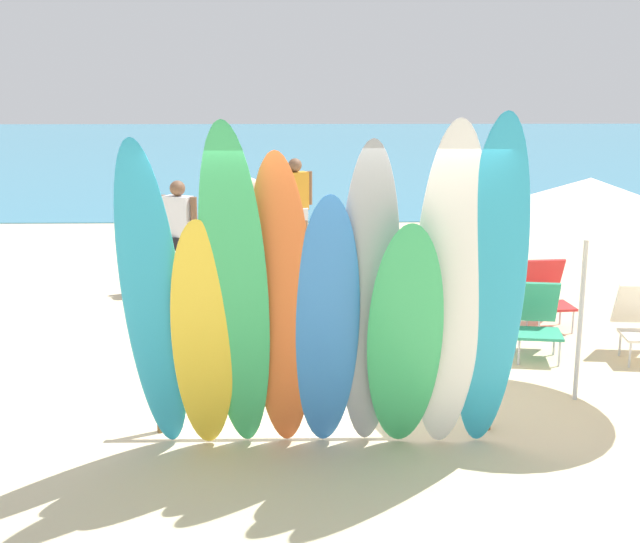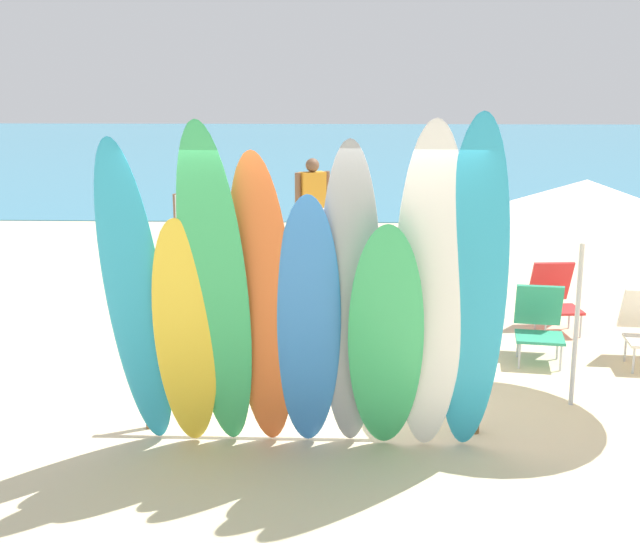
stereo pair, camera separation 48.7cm
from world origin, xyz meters
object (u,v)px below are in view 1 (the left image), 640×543
Objects in this scene: beachgoer_strolling at (462,202)px; beach_umbrella at (589,199)px; beachgoer_by_water at (179,228)px; surfboard_green_6 at (405,341)px; surfboard_yellow_1 at (203,340)px; beachgoer_midbeach at (251,228)px; surfboard_green_2 at (236,299)px; surfboard_grey_5 at (369,303)px; beachgoer_photographing at (338,265)px; beach_chair_striped at (546,292)px; surfboard_rack at (325,366)px; surfboard_blue_4 at (326,327)px; surfboard_teal_8 at (491,294)px; surfboard_teal_0 at (153,305)px; surfboard_white_7 at (449,296)px; surfboard_orange_3 at (281,309)px; beachgoer_near_rack at (295,201)px; beach_chair_blue at (536,317)px.

beachgoer_strolling is 6.20m from beach_umbrella.
beachgoer_by_water is 6.12m from beach_umbrella.
surfboard_green_6 is at bearing -144.37° from beach_umbrella.
surfboard_yellow_1 reaches higher than beachgoer_midbeach.
surfboard_green_2 is 1.07× the size of surfboard_grey_5.
beachgoer_photographing is 1.79× the size of beach_chair_striped.
beachgoer_by_water is 1.05m from beachgoer_midbeach.
beach_chair_striped is at bearing 80.74° from beach_umbrella.
surfboard_rack is 1.29× the size of surfboard_blue_4.
surfboard_teal_0 is at bearing -176.15° from surfboard_teal_8.
surfboard_white_7 is at bearing -6.93° from surfboard_grey_5.
surfboard_blue_4 reaches higher than beachgoer_by_water.
surfboard_yellow_1 is at bearing -177.93° from surfboard_white_7.
surfboard_rack is at bearing 122.37° from surfboard_grey_5.
surfboard_blue_4 is 0.97m from surfboard_white_7.
beach_umbrella is (2.40, 0.68, 1.33)m from surfboard_rack.
surfboard_grey_5 is 1.25× the size of surfboard_green_6.
beachgoer_by_water is at bearing 36.67° from beachgoer_midbeach.
beachgoer_midbeach is at bearing 96.03° from surfboard_green_2.
beach_umbrella is (3.30, -4.02, 0.97)m from beachgoer_midbeach.
surfboard_orange_3 is 0.92× the size of surfboard_white_7.
surfboard_green_6 is at bearing 35.26° from beachgoer_strolling.
beach_chair_striped is at bearing 57.25° from surfboard_grey_5.
surfboard_orange_3 is 3.40m from beachgoer_photographing.
beachgoer_near_rack is at bearing 106.00° from surfboard_teal_8.
beachgoer_photographing is 2.62m from beach_chair_striped.
beachgoer_midbeach is at bearing 97.02° from surfboard_blue_4.
beach_chair_blue is at bearing 48.40° from beachgoer_strolling.
beachgoer_photographing is (0.91, 3.42, -0.51)m from surfboard_green_2.
surfboard_yellow_1 is 0.99× the size of surfboard_green_6.
beachgoer_by_water is (-3.17, 5.53, -0.47)m from surfboard_teal_8.
beach_umbrella reaches higher than surfboard_yellow_1.
surfboard_grey_5 is at bearing -42.18° from beachgoer_by_water.
surfboard_green_2 is at bearing -24.74° from surfboard_yellow_1.
surfboard_yellow_1 is at bearing -176.86° from surfboard_orange_3.
surfboard_green_6 reaches higher than beachgoer_near_rack.
surfboard_rack is 1.02× the size of surfboard_teal_8.
beach_chair_striped is (3.48, 3.76, -0.93)m from surfboard_green_2.
beachgoer_by_water is at bearing 109.89° from surfboard_orange_3.
surfboard_grey_5 is at bearing 178.28° from surfboard_teal_8.
surfboard_teal_8 is 3.59m from beachgoer_photographing.
surfboard_teal_8 is at bearing 4.32° from surfboard_green_2.
surfboard_green_6 is 1.26× the size of beachgoer_near_rack.
surfboard_yellow_1 is at bearing 136.33° from beachgoer_midbeach.
surfboard_green_6 is at bearing -109.77° from beachgoer_near_rack.
surfboard_grey_5 is 0.92× the size of surfboard_teal_8.
surfboard_orange_3 is 7.88m from beachgoer_strolling.
beach_umbrella is at bearing -18.96° from beachgoer_by_water.
beachgoer_photographing is 2.25m from beachgoer_midbeach.
surfboard_grey_5 is 0.95× the size of surfboard_white_7.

